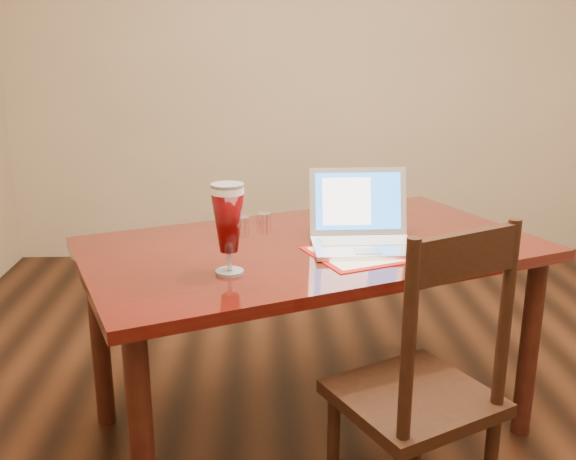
{
  "coord_description": "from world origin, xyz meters",
  "views": [
    {
      "loc": [
        -0.56,
        -1.92,
        1.46
      ],
      "look_at": [
        -0.46,
        0.23,
        0.84
      ],
      "focal_mm": 40.0,
      "sensor_mm": 36.0,
      "label": 1
    }
  ],
  "objects": [
    {
      "name": "dining_table",
      "position": [
        -0.37,
        0.3,
        0.68
      ],
      "size": [
        1.85,
        1.46,
        1.05
      ],
      "rotation": [
        0.0,
        0.0,
        0.38
      ],
      "color": "#460C09",
      "rests_on": "ground"
    },
    {
      "name": "dining_chair",
      "position": [
        -0.09,
        -0.27,
        0.48
      ],
      "size": [
        0.57,
        0.56,
        1.01
      ],
      "rotation": [
        0.0,
        0.0,
        0.47
      ],
      "color": "black",
      "rests_on": "ground"
    }
  ]
}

